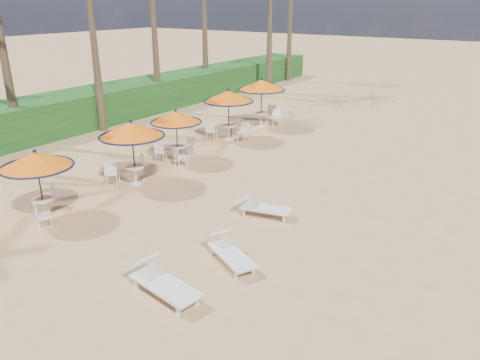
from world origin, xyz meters
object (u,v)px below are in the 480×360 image
object	(u,v)px
station_2	(176,123)
lounger_far	(260,206)
station_3	(229,102)
station_4	(263,89)
station_1	(131,135)
lounger_near	(159,279)
lounger_mid	(228,250)
station_0	(37,166)

from	to	relation	value
station_2	lounger_far	distance (m)	6.35
station_3	station_4	xyz separation A→B (m)	(-0.04, 3.09, 0.17)
station_1	lounger_near	world-z (taller)	station_1
station_2	lounger_mid	xyz separation A→B (m)	(6.47, -5.33, -1.30)
station_0	station_2	xyz separation A→B (m)	(-0.30, 6.48, -0.09)
station_1	lounger_near	bearing A→B (deg)	-39.05
station_1	lounger_mid	distance (m)	6.66
station_3	station_4	bearing A→B (deg)	90.68
station_2	station_4	distance (m)	6.96
lounger_near	lounger_far	world-z (taller)	lounger_near
station_4	lounger_mid	xyz separation A→B (m)	(6.63, -12.27, -1.66)
station_1	lounger_far	bearing A→B (deg)	3.87
station_1	lounger_mid	world-z (taller)	station_1
station_2	station_4	size ratio (longest dim) A/B	0.85
station_0	lounger_mid	world-z (taller)	station_0
station_0	station_3	bearing A→B (deg)	92.37
station_1	lounger_far	xyz separation A→B (m)	(5.21, 0.35, -1.55)
lounger_near	lounger_far	xyz separation A→B (m)	(-0.33, 4.85, -0.05)
station_4	station_0	bearing A→B (deg)	-88.02
station_0	station_1	size ratio (longest dim) A/B	0.92
station_3	lounger_far	distance (m)	8.75
lounger_mid	lounger_far	distance (m)	2.91
station_0	lounger_mid	xyz separation A→B (m)	(6.16, 1.15, -1.39)
station_3	station_4	distance (m)	3.10
lounger_near	lounger_far	distance (m)	4.86
station_0	station_2	world-z (taller)	station_0
station_2	lounger_mid	distance (m)	8.48
station_0	station_2	distance (m)	6.48
station_3	lounger_far	xyz separation A→B (m)	(5.80, -6.38, -1.51)
station_4	lounger_mid	distance (m)	14.05
station_2	station_4	xyz separation A→B (m)	(-0.16, 6.95, 0.36)
station_2	station_3	xyz separation A→B (m)	(-0.13, 3.85, 0.20)
station_0	station_4	xyz separation A→B (m)	(-0.47, 13.42, 0.27)
station_3	lounger_mid	distance (m)	11.40
station_4	lounger_far	distance (m)	11.25
station_2	lounger_far	world-z (taller)	station_2
station_3	lounger_far	bearing A→B (deg)	-47.75
station_1	station_3	world-z (taller)	station_3
station_1	station_4	size ratio (longest dim) A/B	0.94
station_3	lounger_near	world-z (taller)	station_3
station_1	station_0	bearing A→B (deg)	-92.50
station_2	station_3	size ratio (longest dim) A/B	0.89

